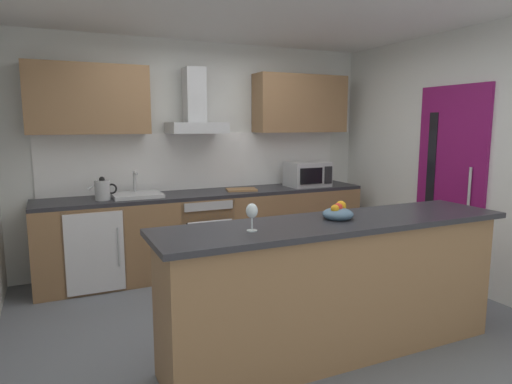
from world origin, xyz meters
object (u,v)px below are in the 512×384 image
at_px(microwave, 308,174).
at_px(refrigerator, 93,246).
at_px(fruit_bowl, 338,213).
at_px(oven, 201,231).
at_px(chopping_board, 241,190).
at_px(wine_glass, 252,212).
at_px(sink, 137,194).
at_px(kettle, 103,190).
at_px(range_hood, 195,113).

bearing_deg(microwave, refrigerator, 179.43).
relative_size(microwave, fruit_bowl, 2.27).
relative_size(oven, chopping_board, 2.35).
xyz_separation_m(oven, wine_glass, (-0.37, -2.23, 0.66)).
bearing_deg(refrigerator, sink, 1.67).
height_order(oven, chopping_board, chopping_board).
bearing_deg(oven, chopping_board, -2.78).
bearing_deg(fruit_bowl, microwave, 63.98).
distance_m(wine_glass, chopping_board, 2.38).
bearing_deg(refrigerator, kettle, -14.13).
bearing_deg(range_hood, chopping_board, -17.45).
bearing_deg(wine_glass, fruit_bowl, 5.96).
relative_size(oven, fruit_bowl, 3.64).
xyz_separation_m(refrigerator, kettle, (0.12, -0.03, 0.58)).
xyz_separation_m(sink, wine_glass, (0.32, -2.24, 0.19)).
distance_m(refrigerator, sink, 0.69).
bearing_deg(microwave, kettle, -179.86).
height_order(fruit_bowl, chopping_board, fruit_bowl).
bearing_deg(microwave, fruit_bowl, -116.02).
height_order(oven, microwave, microwave).
relative_size(sink, fruit_bowl, 2.27).
height_order(refrigerator, kettle, kettle).
bearing_deg(fruit_bowl, sink, 115.32).
height_order(range_hood, wine_glass, range_hood).
bearing_deg(chopping_board, range_hood, 162.55).
height_order(wine_glass, fruit_bowl, wine_glass).
height_order(oven, refrigerator, oven).
relative_size(oven, kettle, 2.77).
distance_m(oven, microwave, 1.49).
xyz_separation_m(oven, chopping_board, (0.49, -0.02, 0.45)).
xyz_separation_m(range_hood, wine_glass, (-0.37, -2.36, -0.67)).
height_order(sink, range_hood, range_hood).
relative_size(range_hood, chopping_board, 2.12).
height_order(microwave, chopping_board, microwave).
bearing_deg(fruit_bowl, wine_glass, -174.04).
relative_size(kettle, range_hood, 0.40).
bearing_deg(fruit_bowl, chopping_board, 85.84).
height_order(microwave, sink, microwave).
distance_m(refrigerator, kettle, 0.59).
xyz_separation_m(microwave, fruit_bowl, (-1.04, -2.13, -0.01)).
xyz_separation_m(refrigerator, microwave, (2.54, -0.03, 0.62)).
bearing_deg(microwave, wine_glass, -128.38).
bearing_deg(chopping_board, microwave, -0.27).
distance_m(range_hood, wine_glass, 2.48).
xyz_separation_m(oven, kettle, (-1.04, -0.03, 0.55)).
distance_m(oven, range_hood, 1.33).
height_order(range_hood, fruit_bowl, range_hood).
xyz_separation_m(microwave, sink, (-2.06, 0.04, -0.12)).
height_order(kettle, fruit_bowl, kettle).
relative_size(refrigerator, microwave, 1.70).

